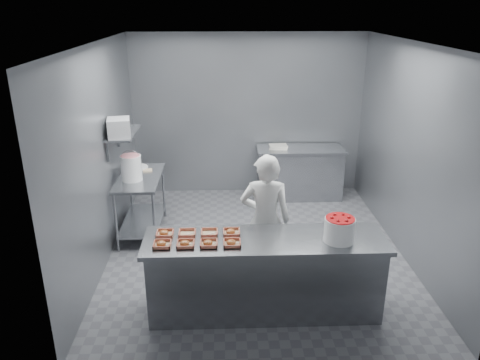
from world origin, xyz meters
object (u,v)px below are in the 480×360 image
prep_table (141,196)px  tray_7 (231,232)px  tray_5 (187,233)px  tray_2 (209,243)px  worker (265,220)px  service_counter (265,275)px  tray_3 (232,243)px  back_counter (300,173)px  tray_1 (185,244)px  glaze_bucket (131,167)px  tray_0 (162,244)px  tray_6 (209,233)px  tray_4 (165,233)px  strawberry_tub (339,229)px  appliance (119,128)px

prep_table → tray_7: tray_7 is taller
tray_5 → tray_7: tray_7 is taller
tray_2 → worker: size_ratio=0.11×
service_counter → tray_3: tray_3 is taller
back_counter → tray_7: size_ratio=8.01×
tray_1 → glaze_bucket: glaze_bucket is taller
back_counter → tray_3: bearing=-110.5°
back_counter → glaze_bucket: 3.06m
tray_0 → tray_6: (0.48, 0.24, -0.00)m
tray_4 → strawberry_tub: (1.85, -0.20, 0.12)m
tray_5 → tray_0: bearing=-135.1°
tray_3 → worker: bearing=60.1°
tray_1 → strawberry_tub: bearing=1.6°
service_counter → tray_2: 0.77m
tray_0 → strawberry_tub: 1.85m
worker → strawberry_tub: bearing=142.3°
back_counter → tray_3: size_ratio=8.01×
service_counter → tray_2: bearing=-168.6°
tray_5 → tray_6: bearing=0.0°
back_counter → tray_5: 3.61m
prep_table → worker: size_ratio=0.73×
tray_5 → worker: worker is taller
tray_4 → tray_1: bearing=-45.2°
tray_1 → tray_4: (-0.24, 0.24, 0.00)m
prep_table → tray_6: bearing=-60.1°
tray_0 → worker: size_ratio=0.11×
glaze_bucket → tray_3: bearing=-54.8°
tray_4 → glaze_bucket: bearing=110.8°
prep_table → tray_7: bearing=-54.8°
tray_2 → tray_1: bearing=180.0°
tray_4 → tray_7: 0.72m
back_counter → tray_4: tray_4 is taller
tray_2 → service_counter: bearing=11.4°
prep_table → worker: worker is taller
tray_3 → tray_4: 0.76m
tray_7 → glaze_bucket: bearing=128.9°
prep_table → tray_5: size_ratio=6.40×
tray_0 → tray_5: bearing=44.9°
prep_table → worker: 2.19m
worker → glaze_bucket: 2.17m
tray_1 → appliance: appliance is taller
worker → glaze_bucket: bearing=-28.5°
tray_1 → back_counter: bearing=62.7°
tray_6 → glaze_bucket: (-1.13, 1.69, 0.17)m
back_counter → tray_7: tray_7 is taller
prep_table → strawberry_tub: strawberry_tub is taller
tray_4 → worker: (1.13, 0.48, -0.10)m
appliance → strawberry_tub: bearing=-44.8°
back_counter → tray_0: (-1.98, -3.37, 0.47)m
tray_2 → strawberry_tub: strawberry_tub is taller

